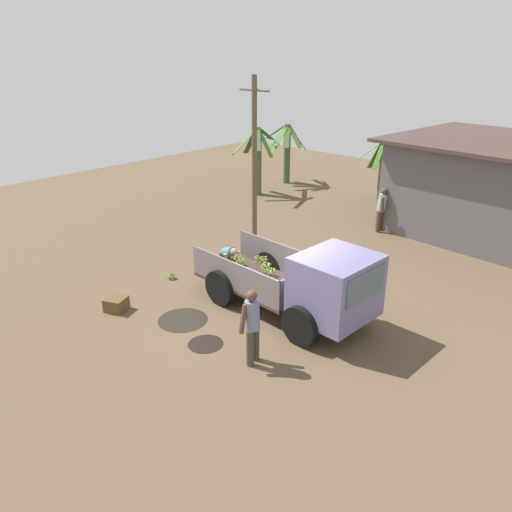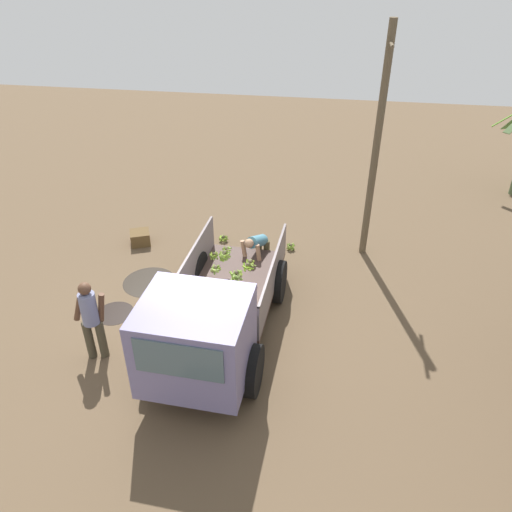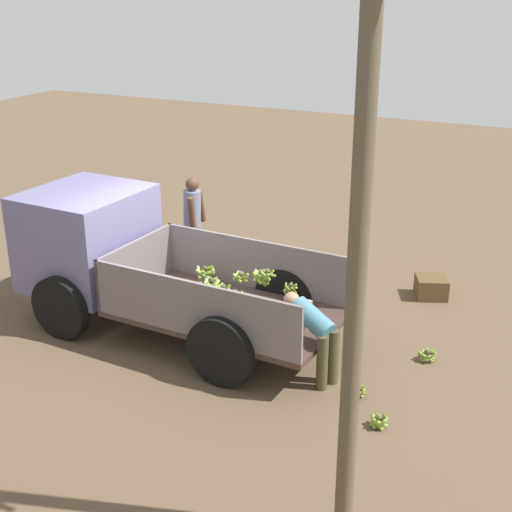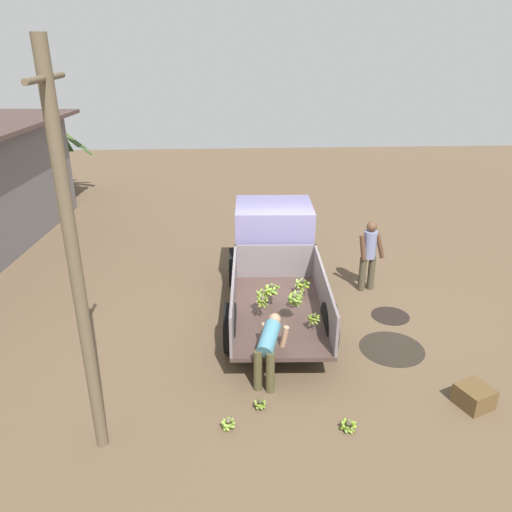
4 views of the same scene
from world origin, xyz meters
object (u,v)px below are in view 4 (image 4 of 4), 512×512
Objects in this scene: cargo_truck at (274,250)px; banana_bunch_on_ground_0 at (348,425)px; person_foreground_visitor at (369,253)px; person_worker_loading at (268,347)px; banana_bunch_on_ground_1 at (228,423)px; banana_bunch_on_ground_2 at (260,404)px; utility_pole at (75,267)px; wooden_crate_0 at (474,396)px.

banana_bunch_on_ground_0 is at bearing -168.68° from cargo_truck.
person_foreground_visitor is 4.20m from person_worker_loading.
cargo_truck reaches higher than banana_bunch_on_ground_1.
banana_bunch_on_ground_2 is at bearing -174.70° from person_worker_loading.
person_worker_loading is at bearing -62.42° from utility_pole.
banana_bunch_on_ground_2 is 3.42m from wooden_crate_0.
utility_pole reaches higher than banana_bunch_on_ground_1.
utility_pole is at bearing 91.05° from banana_bunch_on_ground_0.
banana_bunch_on_ground_2 is at bearing 174.33° from cargo_truck.
person_worker_loading is 2.25× the size of wooden_crate_0.
utility_pole is at bearing 137.50° from person_worker_loading.
wooden_crate_0 is (0.31, -3.92, 0.08)m from banana_bunch_on_ground_1.
person_worker_loading reaches higher than banana_bunch_on_ground_2.
banana_bunch_on_ground_0 is at bearing -30.74° from person_foreground_visitor.
banana_bunch_on_ground_2 is at bearing -75.20° from utility_pole.
banana_bunch_on_ground_0 is 1.40m from banana_bunch_on_ground_2.
banana_bunch_on_ground_0 is at bearing -94.34° from banana_bunch_on_ground_1.
utility_pole reaches higher than person_foreground_visitor.
person_foreground_visitor is at bearing 9.30° from wooden_crate_0.
person_foreground_visitor is 8.63× the size of banana_bunch_on_ground_2.
person_worker_loading is 4.78× the size of banana_bunch_on_ground_1.
person_worker_loading reaches higher than banana_bunch_on_ground_0.
cargo_truck reaches higher than wooden_crate_0.
utility_pole is 11.16× the size of wooden_crate_0.
banana_bunch_on_ground_1 is (-1.11, 0.68, -0.59)m from person_worker_loading.
wooden_crate_0 is at bearing -85.43° from banana_bunch_on_ground_1.
banana_bunch_on_ground_2 is (-4.01, 2.75, -0.84)m from person_foreground_visitor.
banana_bunch_on_ground_0 is (0.07, -3.62, -2.72)m from utility_pole.
utility_pole is 7.11m from person_foreground_visitor.
banana_bunch_on_ground_0 is at bearing 101.95° from wooden_crate_0.
utility_pole reaches higher than wooden_crate_0.
cargo_truck reaches higher than person_foreground_visitor.
cargo_truck is 4.68m from banana_bunch_on_ground_1.
cargo_truck is 21.22× the size of banana_bunch_on_ground_1.
cargo_truck is at bearing -8.12° from banana_bunch_on_ground_2.
cargo_truck is at bearing 8.87° from banana_bunch_on_ground_0.
wooden_crate_0 is (-4.11, -0.67, -0.77)m from person_foreground_visitor.
banana_bunch_on_ground_1 is at bearing 129.25° from banana_bunch_on_ground_2.
banana_bunch_on_ground_2 is (0.41, -0.50, -0.00)m from banana_bunch_on_ground_1.
person_foreground_visitor is 6.68× the size of banana_bunch_on_ground_0.
person_worker_loading is (-3.35, 0.40, -0.34)m from cargo_truck.
banana_bunch_on_ground_1 reaches higher than banana_bunch_on_ground_2.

